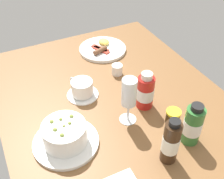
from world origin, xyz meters
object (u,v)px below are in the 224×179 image
jam_jar (173,117)px  breakfast_plate (103,49)px  creamer_jug (117,69)px  sauce_bottle_red (145,92)px  sauce_bottle_green (193,125)px  porridge_bowl (65,135)px  wine_glass (130,94)px  coffee_cup (82,89)px  sauce_bottle_brown (171,142)px

jam_jar → breakfast_plate: size_ratio=0.23×
creamer_jug → sauce_bottle_red: bearing=0.0°
creamer_jug → sauce_bottle_green: (42.95, 4.56, 4.74)cm
porridge_bowl → wine_glass: wine_glass is taller
porridge_bowl → sauce_bottle_red: bearing=97.7°
creamer_jug → jam_jar: 34.16cm
sauce_bottle_green → wine_glass: bearing=-142.3°
coffee_cup → breakfast_plate: bearing=141.7°
wine_glass → jam_jar: (7.96, 12.86, -9.10)cm
sauce_bottle_green → creamer_jug: bearing=-173.9°
sauce_bottle_red → wine_glass: bearing=-66.4°
creamer_jug → sauce_bottle_brown: size_ratio=0.32×
porridge_bowl → sauce_bottle_green: bearing=65.9°
wine_glass → breakfast_plate: bearing=166.6°
jam_jar → sauce_bottle_brown: (12.09, -10.34, 5.03)cm
coffee_cup → jam_jar: bearing=39.8°
sauce_bottle_brown → breakfast_plate: size_ratio=0.74×
sauce_bottle_brown → coffee_cup: bearing=-162.5°
sauce_bottle_red → sauce_bottle_green: 21.27cm
sauce_bottle_green → breakfast_plate: size_ratio=0.69×
porridge_bowl → jam_jar: 37.26cm
porridge_bowl → wine_glass: (-0.60, 23.63, 7.70)cm
wine_glass → sauce_bottle_brown: size_ratio=1.07×
sauce_bottle_green → breakfast_plate: (-62.90, -2.23, -6.10)cm
coffee_cup → sauce_bottle_green: 43.32cm
porridge_bowl → breakfast_plate: (-46.47, 34.54, -3.09)cm
creamer_jug → sauce_bottle_brown: (45.98, -6.06, 5.36)cm
sauce_bottle_green → jam_jar: bearing=-178.3°
porridge_bowl → sauce_bottle_brown: sauce_bottle_brown is taller
sauce_bottle_red → creamer_jug: bearing=-180.0°
sauce_bottle_red → sauce_bottle_green: size_ratio=0.96×
jam_jar → sauce_bottle_brown: sauce_bottle_brown is taller
creamer_jug → sauce_bottle_brown: sauce_bottle_brown is taller
sauce_bottle_brown → sauce_bottle_green: bearing=105.9°
coffee_cup → sauce_bottle_red: sauce_bottle_red is taller
sauce_bottle_brown → breakfast_plate: sauce_bottle_brown is taller
jam_jar → wine_glass: bearing=-121.8°
sauce_bottle_red → breakfast_plate: 42.57cm
coffee_cup → sauce_bottle_green: bearing=32.3°
sauce_bottle_brown → sauce_bottle_green: size_ratio=1.08×
wine_glass → creamer_jug: bearing=161.7°
sauce_bottle_green → coffee_cup: bearing=-147.7°
porridge_bowl → wine_glass: 24.86cm
sauce_bottle_green → sauce_bottle_red: bearing=-167.6°
sauce_bottle_brown → sauce_bottle_green: 11.05cm
coffee_cup → sauce_bottle_brown: (39.48, 12.47, 4.43)cm
sauce_bottle_brown → sauce_bottle_red: sauce_bottle_brown is taller
creamer_jug → sauce_bottle_brown: bearing=-7.5°
creamer_jug → wine_glass: size_ratio=0.30×
porridge_bowl → sauce_bottle_red: 32.61cm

